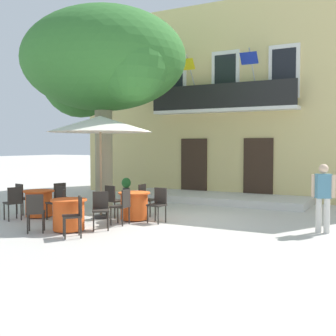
{
  "coord_description": "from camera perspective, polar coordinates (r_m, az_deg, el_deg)",
  "views": [
    {
      "loc": [
        5.31,
        -10.48,
        2.04
      ],
      "look_at": [
        -1.19,
        1.71,
        1.3
      ],
      "focal_mm": 45.74,
      "sensor_mm": 36.0,
      "label": 1
    }
  ],
  "objects": [
    {
      "name": "building_facade",
      "position": [
        18.48,
        9.86,
        8.32
      ],
      "size": [
        13.0,
        5.09,
        7.5
      ],
      "color": "#DBC67F",
      "rests_on": "ground"
    },
    {
      "name": "cafe_table_middle",
      "position": [
        12.69,
        -16.82,
        -4.52
      ],
      "size": [
        0.86,
        0.86,
        0.76
      ],
      "color": "#EA561E",
      "rests_on": "ground"
    },
    {
      "name": "cafe_chair_middle_3",
      "position": [
        13.08,
        -13.99,
        -3.66
      ],
      "size": [
        0.51,
        0.51,
        0.91
      ],
      "color": "#2D2823",
      "rests_on": "ground"
    },
    {
      "name": "cafe_chair_front_3",
      "position": [
        10.51,
        -8.97,
        -5.23
      ],
      "size": [
        0.56,
        0.56,
        0.91
      ],
      "color": "#2D2823",
      "rests_on": "ground"
    },
    {
      "name": "cafe_chair_near_tree_3",
      "position": [
        12.15,
        -7.38,
        -4.1
      ],
      "size": [
        0.46,
        0.46,
        0.91
      ],
      "color": "#2D2823",
      "rests_on": "ground"
    },
    {
      "name": "cafe_table_near_tree",
      "position": [
        11.71,
        -4.52,
        -5.03
      ],
      "size": [
        0.86,
        0.86,
        0.76
      ],
      "color": "#EA561E",
      "rests_on": "ground"
    },
    {
      "name": "cafe_chair_near_tree_1",
      "position": [
        11.3,
        -1.3,
        -4.61
      ],
      "size": [
        0.44,
        0.44,
        0.91
      ],
      "color": "#2D2823",
      "rests_on": "ground"
    },
    {
      "name": "cafe_chair_middle_0",
      "position": [
        13.28,
        -18.81,
        -3.63
      ],
      "size": [
        0.48,
        0.48,
        0.91
      ],
      "color": "#2D2823",
      "rests_on": "ground"
    },
    {
      "name": "cafe_chair_middle_1",
      "position": [
        12.33,
        -19.9,
        -4.15
      ],
      "size": [
        0.52,
        0.52,
        0.91
      ],
      "color": "#2D2823",
      "rests_on": "ground"
    },
    {
      "name": "ground_planter_left",
      "position": [
        17.14,
        -5.59,
        -2.39
      ],
      "size": [
        0.37,
        0.37,
        0.74
      ],
      "color": "#47423D",
      "rests_on": "ground"
    },
    {
      "name": "pedestrian_near_entrance",
      "position": [
        10.53,
        19.97,
        -3.3
      ],
      "size": [
        0.53,
        0.36,
        1.6
      ],
      "color": "silver",
      "rests_on": "ground"
    },
    {
      "name": "cafe_chair_near_tree_2",
      "position": [
        12.37,
        -3.03,
        -3.95
      ],
      "size": [
        0.41,
        0.41,
        0.91
      ],
      "color": "#2D2823",
      "rests_on": "ground"
    },
    {
      "name": "cafe_umbrella",
      "position": [
        12.04,
        -9.01,
        5.75
      ],
      "size": [
        2.9,
        2.9,
        2.85
      ],
      "color": "#997A56",
      "rests_on": "ground"
    },
    {
      "name": "cafe_table_front",
      "position": [
        10.47,
        -13.09,
        -6.06
      ],
      "size": [
        0.86,
        0.86,
        0.76
      ],
      "color": "#EA561E",
      "rests_on": "ground"
    },
    {
      "name": "cafe_chair_near_tree_0",
      "position": [
        11.01,
        -6.08,
        -4.84
      ],
      "size": [
        0.42,
        0.42,
        0.91
      ],
      "color": "#2D2823",
      "rests_on": "ground"
    },
    {
      "name": "entrance_step_platform",
      "position": [
        15.62,
        6.19,
        -4.0
      ],
      "size": [
        6.68,
        2.18,
        0.25
      ],
      "primitive_type": "cube",
      "color": "silver",
      "rests_on": "ground"
    },
    {
      "name": "ground_plane",
      "position": [
        11.92,
        1.2,
        -6.78
      ],
      "size": [
        120.0,
        120.0,
        0.0
      ],
      "primitive_type": "plane",
      "color": "beige"
    },
    {
      "name": "cafe_chair_middle_2",
      "position": [
        12.13,
        -14.45,
        -4.18
      ],
      "size": [
        0.46,
        0.46,
        0.91
      ],
      "color": "#2D2823",
      "rests_on": "ground"
    },
    {
      "name": "cafe_chair_front_2",
      "position": [
        9.72,
        -12.23,
        -5.94
      ],
      "size": [
        0.57,
        0.57,
        0.91
      ],
      "color": "#2D2823",
      "rests_on": "ground"
    },
    {
      "name": "cafe_chair_front_0",
      "position": [
        11.19,
        -13.14,
        -4.77
      ],
      "size": [
        0.56,
        0.56,
        0.91
      ],
      "color": "#2D2823",
      "rests_on": "ground"
    },
    {
      "name": "cafe_chair_front_1",
      "position": [
        10.42,
        -17.25,
        -5.4
      ],
      "size": [
        0.56,
        0.56,
        0.91
      ],
      "color": "#2D2823",
      "rests_on": "ground"
    },
    {
      "name": "plane_tree",
      "position": [
        14.35,
        -8.8,
        13.49
      ],
      "size": [
        5.55,
        4.87,
        6.4
      ],
      "color": "gray",
      "rests_on": "ground"
    }
  ]
}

